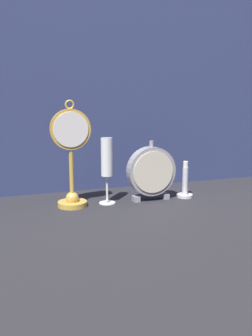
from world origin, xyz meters
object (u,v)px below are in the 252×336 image
(pocket_watch_on_stand, at_px, (71,159))
(champagne_flute, at_px, (107,162))
(brass_candlestick, at_px, (185,186))
(mantel_clock_silver, at_px, (151,172))

(pocket_watch_on_stand, height_order, champagne_flute, pocket_watch_on_stand)
(pocket_watch_on_stand, distance_m, brass_candlestick, 0.41)
(pocket_watch_on_stand, relative_size, mantel_clock_silver, 1.66)
(mantel_clock_silver, bearing_deg, brass_candlestick, -1.39)
(champagne_flute, distance_m, brass_candlestick, 0.30)
(champagne_flute, xyz_separation_m, brass_candlestick, (0.28, -0.01, -0.10))
(mantel_clock_silver, height_order, champagne_flute, champagne_flute)
(pocket_watch_on_stand, bearing_deg, mantel_clock_silver, -3.02)
(pocket_watch_on_stand, relative_size, champagne_flute, 1.55)
(champagne_flute, bearing_deg, mantel_clock_silver, -3.79)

